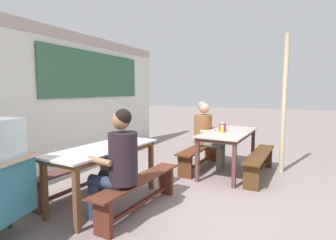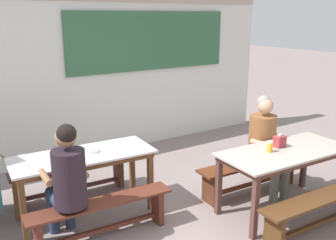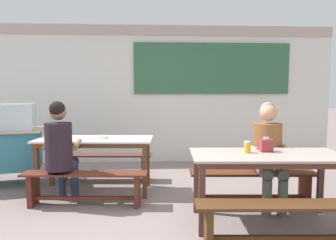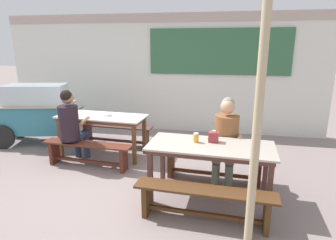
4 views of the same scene
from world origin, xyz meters
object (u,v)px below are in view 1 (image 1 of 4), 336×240
(dining_table_far, at_px, (105,153))
(tissue_box, at_px, (222,127))
(bench_far_front, at_px, (140,190))
(soup_bowl, at_px, (110,144))
(condiment_jar, at_px, (222,129))
(wooden_support_post, at_px, (284,105))
(dining_table_near, at_px, (228,136))
(person_right_near_table, at_px, (206,130))
(person_left_back_turned, at_px, (118,160))
(bench_far_back, at_px, (76,176))
(bench_near_front, at_px, (260,161))
(bench_near_back, at_px, (199,153))

(dining_table_far, bearing_deg, tissue_box, -27.14)
(bench_far_front, distance_m, soup_bowl, 0.76)
(condiment_jar, distance_m, wooden_support_post, 1.23)
(dining_table_near, bearing_deg, bench_far_front, 163.33)
(person_right_near_table, xyz_separation_m, tissue_box, (-0.17, -0.37, 0.11))
(person_right_near_table, bearing_deg, tissue_box, -114.34)
(dining_table_near, height_order, condiment_jar, condiment_jar)
(soup_bowl, bearing_deg, person_left_back_turned, -134.30)
(bench_far_back, xyz_separation_m, person_right_near_table, (2.19, -1.25, 0.45))
(soup_bowl, bearing_deg, bench_far_back, 98.04)
(bench_far_front, height_order, bench_near_front, same)
(bench_far_front, xyz_separation_m, soup_bowl, (0.15, 0.55, 0.50))
(condiment_jar, distance_m, soup_bowl, 2.04)
(soup_bowl, bearing_deg, bench_near_back, -17.51)
(person_right_near_table, relative_size, person_left_back_turned, 0.99)
(bench_near_back, distance_m, person_left_back_turned, 2.45)
(bench_far_front, relative_size, bench_near_front, 0.95)
(dining_table_far, bearing_deg, bench_far_back, 86.51)
(bench_far_front, bearing_deg, person_right_near_table, -3.34)
(wooden_support_post, bearing_deg, bench_near_back, 106.28)
(dining_table_far, height_order, person_right_near_table, person_right_near_table)
(bench_near_front, bearing_deg, dining_table_near, 87.06)
(bench_far_back, bearing_deg, dining_table_near, -40.98)
(bench_far_back, distance_m, bench_near_back, 2.34)
(bench_near_back, distance_m, wooden_support_post, 1.79)
(condiment_jar, bearing_deg, dining_table_far, 148.76)
(person_right_near_table, height_order, condiment_jar, person_right_near_table)
(dining_table_far, height_order, person_left_back_turned, person_left_back_turned)
(dining_table_far, bearing_deg, wooden_support_post, -39.78)
(bench_far_front, xyz_separation_m, tissue_box, (2.09, -0.50, 0.55))
(dining_table_near, xyz_separation_m, bench_near_front, (-0.03, -0.56, -0.40))
(tissue_box, height_order, soup_bowl, tissue_box)
(bench_near_front, xyz_separation_m, tissue_box, (0.06, 0.68, 0.54))
(bench_near_back, bearing_deg, bench_near_front, -92.94)
(dining_table_near, bearing_deg, bench_far_back, 139.02)
(wooden_support_post, bearing_deg, dining_table_far, 140.22)
(dining_table_near, bearing_deg, tissue_box, 77.74)
(bench_near_front, height_order, tissue_box, tissue_box)
(dining_table_far, xyz_separation_m, bench_near_back, (2.06, -0.62, -0.39))
(person_left_back_turned, relative_size, condiment_jar, 10.37)
(bench_far_back, bearing_deg, bench_near_back, -30.14)
(bench_near_front, relative_size, soup_bowl, 11.58)
(bench_far_back, distance_m, bench_near_front, 3.02)
(dining_table_far, distance_m, tissue_box, 2.32)
(bench_near_back, relative_size, tissue_box, 9.87)
(dining_table_far, relative_size, wooden_support_post, 0.66)
(person_right_near_table, height_order, tissue_box, person_right_near_table)
(bench_near_front, bearing_deg, bench_far_front, 149.98)
(bench_far_back, xyz_separation_m, soup_bowl, (0.08, -0.56, 0.51))
(dining_table_far, bearing_deg, person_right_near_table, -17.24)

